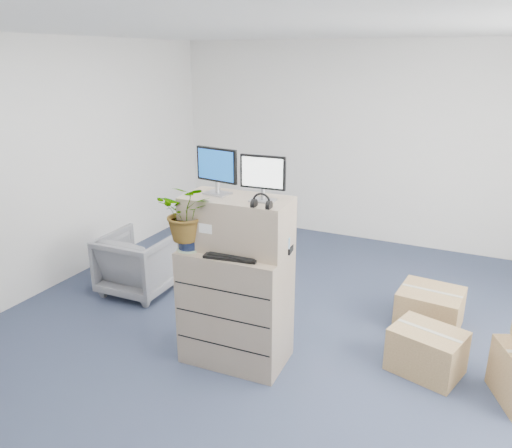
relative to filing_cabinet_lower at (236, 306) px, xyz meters
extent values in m
plane|color=#2A334C|center=(0.36, 0.06, -0.52)|extent=(7.00, 7.00, 0.00)
cube|color=silver|center=(0.36, 3.57, 0.88)|extent=(6.00, 0.02, 2.80)
cube|color=#9F886D|center=(0.00, 0.00, 0.00)|extent=(0.91, 0.58, 1.04)
cube|color=#9F886D|center=(0.00, 0.05, 0.74)|extent=(0.91, 0.48, 0.45)
cube|color=#99999E|center=(-0.19, 0.07, 0.97)|extent=(0.23, 0.18, 0.01)
cylinder|color=#99999E|center=(-0.19, 0.07, 1.03)|extent=(0.03, 0.03, 0.09)
cube|color=black|center=(-0.19, 0.07, 1.21)|extent=(0.40, 0.09, 0.28)
cube|color=navy|center=(-0.20, 0.05, 1.21)|extent=(0.35, 0.06, 0.25)
cube|color=#99999E|center=(0.24, 0.04, 0.97)|extent=(0.20, 0.15, 0.01)
cylinder|color=#99999E|center=(0.24, 0.04, 1.02)|extent=(0.03, 0.03, 0.09)
cube|color=black|center=(0.24, 0.04, 1.20)|extent=(0.37, 0.05, 0.27)
cube|color=white|center=(0.24, 0.03, 1.20)|extent=(0.34, 0.03, 0.23)
torus|color=black|center=(0.30, -0.12, 1.01)|extent=(0.15, 0.02, 0.15)
cube|color=black|center=(0.05, -0.15, 0.53)|extent=(0.46, 0.25, 0.02)
ellipsoid|color=silver|center=(0.38, -0.12, 0.54)|extent=(0.11, 0.08, 0.03)
cylinder|color=#93959B|center=(0.04, 0.06, 0.63)|extent=(0.07, 0.07, 0.23)
cube|color=silver|center=(0.00, 0.02, 0.53)|extent=(0.06, 0.05, 0.02)
cube|color=black|center=(0.00, 0.02, 0.59)|extent=(0.06, 0.03, 0.11)
cube|color=black|center=(0.36, 0.14, 0.55)|extent=(0.19, 0.15, 0.05)
cube|color=#3D8DD2|center=(0.32, 0.11, 0.62)|extent=(0.27, 0.19, 0.09)
cylinder|color=#98AF8D|center=(-0.36, -0.15, 0.53)|extent=(0.20, 0.20, 0.02)
cylinder|color=#101832|center=(-0.36, -0.15, 0.60)|extent=(0.17, 0.17, 0.13)
imported|color=#1C5317|center=(-0.36, -0.15, 0.80)|extent=(0.54, 0.58, 0.38)
imported|color=slate|center=(-1.62, 0.71, -0.14)|extent=(0.76, 0.71, 0.76)
cube|color=olive|center=(1.56, 0.52, -0.32)|extent=(0.67, 0.58, 0.39)
cube|color=olive|center=(1.49, 1.31, -0.32)|extent=(0.63, 0.59, 0.39)
camera|label=1|loc=(1.82, -3.42, 2.07)|focal=35.00mm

